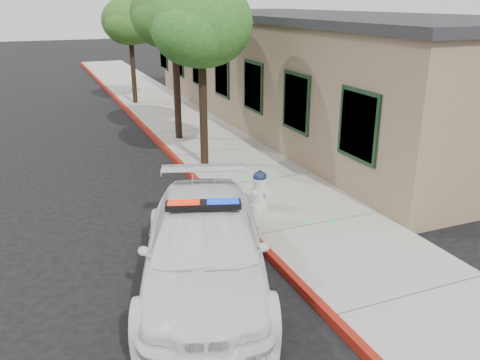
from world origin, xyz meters
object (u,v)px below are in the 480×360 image
clapboard_building (314,69)px  street_tree_near (202,28)px  fire_hydrant (260,189)px  street_tree_mid (174,17)px  police_car (205,249)px  street_tree_far (131,23)px

clapboard_building → street_tree_near: bearing=-145.9°
fire_hydrant → street_tree_mid: 7.69m
police_car → fire_hydrant: police_car is taller
police_car → street_tree_near: (2.12, 6.20, 3.26)m
street_tree_near → street_tree_mid: bearing=88.1°
street_tree_near → street_tree_far: (0.03, 10.07, -0.28)m
street_tree_mid → street_tree_far: 6.95m
police_car → street_tree_near: street_tree_near is taller
clapboard_building → fire_hydrant: (-5.89, -7.70, -1.52)m
clapboard_building → fire_hydrant: clapboard_building is taller
street_tree_mid → street_tree_near: bearing=-91.9°
police_car → street_tree_mid: size_ratio=1.03×
street_tree_near → police_car: bearing=-108.8°
clapboard_building → police_car: bearing=-128.3°
clapboard_building → police_car: 13.13m
fire_hydrant → street_tree_mid: (0.01, 6.80, 3.60)m
fire_hydrant → street_tree_mid: size_ratio=0.17×
street_tree_near → street_tree_far: bearing=89.9°
police_car → fire_hydrant: 3.37m
clapboard_building → fire_hydrant: size_ratio=23.17×
street_tree_far → clapboard_building: bearing=-45.3°
clapboard_building → street_tree_mid: (-5.88, -0.91, 2.07)m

